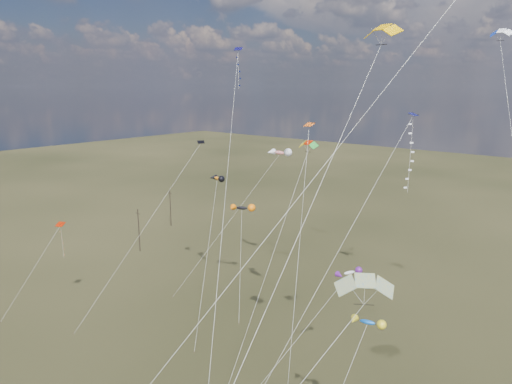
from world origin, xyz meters
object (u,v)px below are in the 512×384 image
Objects in this scene: utility_pole_near at (139,230)px; parafoil_yellow at (381,30)px; utility_pole_far at (170,207)px; diamond_black_high at (479,13)px; novelty_black_orange at (242,208)px.

utility_pole_near is 63.78m from parafoil_yellow.
diamond_black_high is (67.94, -33.41, 29.44)m from utility_pole_far.
diamond_black_high reaches higher than novelty_black_orange.
utility_pole_far is at bearing 156.72° from novelty_black_orange.
utility_pole_near and utility_pole_far have the same top height.
diamond_black_high is 6.30m from parafoil_yellow.
parafoil_yellow reaches higher than novelty_black_orange.
novelty_black_orange reaches higher than utility_pole_near.
utility_pole_far is 0.24× the size of parafoil_yellow.
utility_pole_far is (-8.00, 14.00, 0.00)m from utility_pole_near.
utility_pole_near is 0.24× the size of parafoil_yellow.
parafoil_yellow reaches higher than utility_pole_far.
utility_pole_far is 0.20× the size of diamond_black_high.
utility_pole_near is 16.12m from utility_pole_far.
diamond_black_high is at bearing -10.78° from parafoil_yellow.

